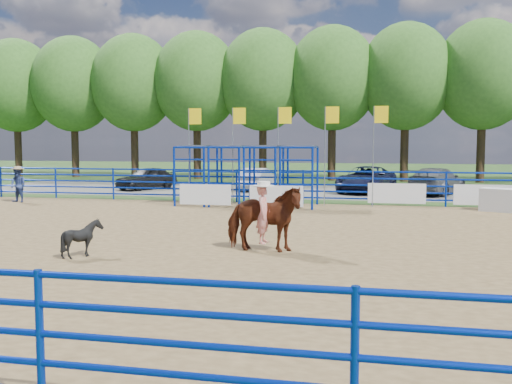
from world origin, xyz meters
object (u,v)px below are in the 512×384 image
at_px(car_a, 147,178).
at_px(car_d, 436,181).
at_px(announcer_table, 504,200).
at_px(horse_and_rider, 264,215).
at_px(calf, 82,238).
at_px(car_b, 257,179).
at_px(spectator_cowboy, 18,184).
at_px(car_c, 366,179).

bearing_deg(car_a, car_d, 24.97).
relative_size(announcer_table, horse_and_rider, 0.69).
xyz_separation_m(horse_and_rider, car_d, (5.76, 17.25, -0.23)).
relative_size(horse_and_rider, calf, 2.76).
relative_size(announcer_table, car_d, 0.35).
distance_m(calf, car_b, 19.37).
bearing_deg(announcer_table, car_b, 145.28).
distance_m(announcer_table, calf, 16.27).
relative_size(spectator_cowboy, car_c, 0.32).
height_order(spectator_cowboy, car_d, spectator_cowboy).
bearing_deg(car_d, calf, 85.38).
height_order(car_a, car_d, car_d).
xyz_separation_m(horse_and_rider, car_a, (-10.28, 17.14, -0.27)).
relative_size(horse_and_rider, spectator_cowboy, 1.54).
height_order(horse_and_rider, car_a, horse_and_rider).
distance_m(car_b, car_d, 9.70).
distance_m(spectator_cowboy, car_c, 17.47).
xyz_separation_m(horse_and_rider, car_b, (-3.92, 17.83, -0.29)).
xyz_separation_m(announcer_table, car_d, (-1.80, 7.37, 0.23)).
height_order(car_b, car_d, car_d).
height_order(spectator_cowboy, car_c, spectator_cowboy).
xyz_separation_m(calf, car_a, (-6.24, 18.67, 0.19)).
bearing_deg(announcer_table, calf, -135.46).
distance_m(horse_and_rider, car_b, 18.26).
height_order(horse_and_rider, car_b, horse_and_rider).
height_order(announcer_table, calf, announcer_table).
bearing_deg(car_b, car_c, -177.26).
bearing_deg(calf, car_c, -24.66).
xyz_separation_m(horse_and_rider, car_c, (2.16, 17.68, -0.22)).
xyz_separation_m(spectator_cowboy, car_a, (2.74, 8.10, -0.17)).
xyz_separation_m(car_a, car_b, (6.36, 0.70, -0.02)).
relative_size(calf, car_b, 0.23).
xyz_separation_m(announcer_table, car_c, (-5.39, 7.81, 0.24)).
bearing_deg(announcer_table, car_a, 157.85).
bearing_deg(car_d, spectator_cowboy, 46.53).
bearing_deg(car_b, horse_and_rider, 106.55).
bearing_deg(horse_and_rider, car_c, 83.03).
bearing_deg(calf, spectator_cowboy, 33.56).
bearing_deg(car_b, calf, 93.80).
bearing_deg(car_b, spectator_cowboy, 48.17).
bearing_deg(car_c, car_a, -163.16).
bearing_deg(horse_and_rider, announcer_table, 52.59).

